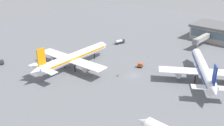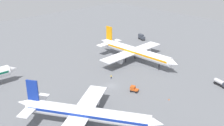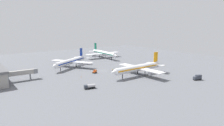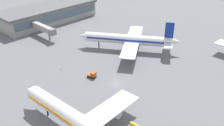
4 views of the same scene
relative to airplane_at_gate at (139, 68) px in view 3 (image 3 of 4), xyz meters
name	(u,v)px [view 3 (image 3 of 4)]	position (x,y,z in m)	size (l,w,h in m)	color
ground	(103,71)	(-27.14, -11.72, -5.47)	(288.00, 288.00, 0.00)	slate
airplane_at_gate	(139,68)	(0.00, 0.00, 0.00)	(39.62, 49.47, 15.06)	white
airplane_taxiing	(104,53)	(-76.90, 22.16, -0.07)	(48.84, 39.14, 14.87)	white
airplane_distant	(71,61)	(-52.90, -27.20, -0.19)	(35.57, 42.32, 14.53)	white
baggage_tug	(95,72)	(-24.06, -21.40, -4.32)	(3.17, 3.68, 2.30)	black
catering_truck	(198,77)	(31.50, 22.47, -3.78)	(3.48, 5.91, 3.30)	black
fuel_truck	(90,86)	(5.91, -43.05, -4.09)	(3.50, 6.58, 2.50)	black
ground_crew_worker	(112,70)	(-22.32, -6.41, -4.63)	(0.44, 0.57, 1.67)	#1E2338
jet_bridge	(23,72)	(-34.57, -68.51, -0.35)	(3.35, 18.34, 6.74)	#9E9993
safety_cone_near_gate	(81,77)	(-19.30, -35.05, -5.17)	(0.44, 0.44, 0.60)	#EA590C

